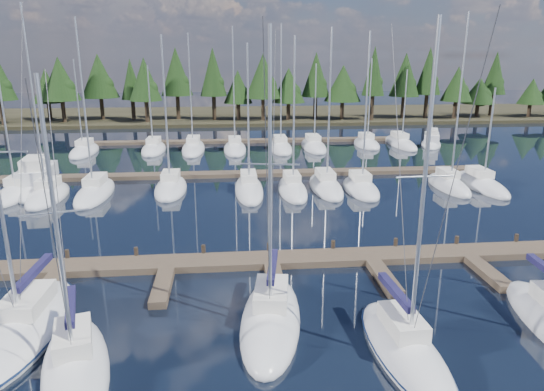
{
  "coord_description": "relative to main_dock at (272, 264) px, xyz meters",
  "views": [
    {
      "loc": [
        -2.41,
        -8.56,
        11.93
      ],
      "look_at": [
        0.47,
        22.0,
        3.04
      ],
      "focal_mm": 32.0,
      "sensor_mm": 36.0,
      "label": 1
    }
  ],
  "objects": [
    {
      "name": "front_sailboat_1",
      "position": [
        -11.56,
        -5.84,
        0.08
      ],
      "size": [
        3.43,
        9.46,
        15.08
      ],
      "color": "silver",
      "rests_on": "ground"
    },
    {
      "name": "back_sailboat_rows",
      "position": [
        0.42,
        26.82,
        0.06
      ],
      "size": [
        45.13,
        31.99,
        16.68
      ],
      "color": "silver",
      "rests_on": "ground"
    },
    {
      "name": "front_sailboat_2",
      "position": [
        -8.51,
        -9.01,
        0.08
      ],
      "size": [
        4.43,
        8.05,
        12.2
      ],
      "color": "silver",
      "rests_on": "ground"
    },
    {
      "name": "front_sailboat_3",
      "position": [
        -0.61,
        -6.16,
        0.09
      ],
      "size": [
        3.95,
        8.83,
        13.9
      ],
      "color": "silver",
      "rests_on": "ground"
    },
    {
      "name": "far_shore",
      "position": [
        0.0,
        72.64,
        0.1
      ],
      "size": [
        220.0,
        30.0,
        0.6
      ],
      "primitive_type": "cube",
      "color": "#2E2A19",
      "rests_on": "ground"
    },
    {
      "name": "motor_yacht_right",
      "position": [
        25.6,
        37.77,
        0.23
      ],
      "size": [
        5.29,
        8.07,
        3.82
      ],
      "color": "silver",
      "rests_on": "ground"
    },
    {
      "name": "front_sailboat_4",
      "position": [
        4.66,
        -9.1,
        0.09
      ],
      "size": [
        2.98,
        8.21,
        14.03
      ],
      "color": "silver",
      "rests_on": "ground"
    },
    {
      "name": "motor_yacht_left",
      "position": [
        -19.84,
        19.22,
        0.34
      ],
      "size": [
        4.53,
        10.4,
        5.05
      ],
      "color": "silver",
      "rests_on": "ground"
    },
    {
      "name": "back_docks",
      "position": [
        0.0,
        32.23,
        -0.0
      ],
      "size": [
        50.0,
        21.8,
        0.4
      ],
      "color": "brown",
      "rests_on": "ground"
    },
    {
      "name": "ground",
      "position": [
        0.0,
        12.64,
        -0.2
      ],
      "size": [
        260.0,
        260.0,
        0.0
      ],
      "primitive_type": "plane",
      "color": "black",
      "rests_on": "ground"
    },
    {
      "name": "tree_line",
      "position": [
        -1.46,
        62.83,
        7.16
      ],
      "size": [
        185.5,
        11.88,
        13.0
      ],
      "color": "black",
      "rests_on": "far_shore"
    },
    {
      "name": "main_dock",
      "position": [
        0.0,
        0.0,
        0.0
      ],
      "size": [
        44.0,
        6.13,
        0.9
      ],
      "color": "brown",
      "rests_on": "ground"
    }
  ]
}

